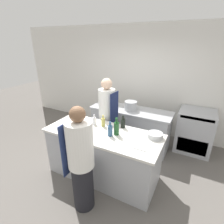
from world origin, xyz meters
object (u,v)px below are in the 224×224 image
at_px(bottle_sauce, 110,130).
at_px(bottle_water, 123,123).
at_px(bottle_wine, 94,121).
at_px(bottle_cooking_oil, 103,122).
at_px(bowl_prep_small, 155,135).
at_px(bottle_vinegar, 116,128).
at_px(chef_at_stove, 107,118).
at_px(bottle_olive_oil, 85,134).
at_px(oven_range, 195,131).
at_px(chef_at_prep_near, 81,162).
at_px(bowl_mixing_large, 83,122).
at_px(cup, 67,128).
at_px(stockpot, 131,106).

xyz_separation_m(bottle_sauce, bottle_water, (0.07, 0.37, -0.01)).
distance_m(bottle_wine, bottle_cooking_oil, 0.19).
bearing_deg(bottle_sauce, bowl_prep_small, 22.75).
relative_size(bottle_vinegar, bottle_cooking_oil, 1.40).
bearing_deg(bowl_prep_small, bottle_cooking_oil, -177.85).
bearing_deg(chef_at_stove, bottle_olive_oil, 10.01).
distance_m(oven_range, chef_at_stove, 2.04).
height_order(oven_range, bowl_prep_small, bowl_prep_small).
xyz_separation_m(bottle_vinegar, bowl_prep_small, (0.61, 0.20, -0.08)).
xyz_separation_m(chef_at_prep_near, bottle_wine, (-0.37, 0.91, 0.17)).
height_order(oven_range, bottle_olive_oil, bottle_olive_oil).
bearing_deg(bottle_water, chef_at_prep_near, -98.82).
bearing_deg(bowl_mixing_large, bowl_prep_small, 4.83).
bearing_deg(bowl_prep_small, cup, -162.08).
xyz_separation_m(bottle_vinegar, bottle_wine, (-0.54, 0.15, -0.04)).
xyz_separation_m(bowl_mixing_large, bowl_prep_small, (1.37, 0.12, 0.01)).
height_order(bottle_cooking_oil, bowl_prep_small, bottle_cooking_oil).
distance_m(cup, stockpot, 1.56).
bearing_deg(bottle_wine, chef_at_prep_near, -67.99).
xyz_separation_m(oven_range, bottle_water, (-1.18, -1.40, 0.53)).
bearing_deg(cup, chef_at_prep_near, -36.84).
distance_m(bottle_olive_oil, bottle_wine, 0.54).
bearing_deg(bottle_vinegar, bottle_water, 91.64).
distance_m(chef_at_prep_near, bowl_prep_small, 1.25).
bearing_deg(bottle_olive_oil, bottle_water, 60.58).
height_order(bottle_wine, bowl_mixing_large, bottle_wine).
relative_size(bottle_olive_oil, bottle_water, 1.08).
bearing_deg(chef_at_prep_near, oven_range, -30.64).
relative_size(chef_at_stove, bottle_sauce, 6.76).
height_order(bottle_sauce, cup, bottle_sauce).
height_order(chef_at_prep_near, chef_at_stove, chef_at_stove).
bearing_deg(bottle_vinegar, bowl_mixing_large, 173.75).
height_order(bottle_wine, bottle_cooking_oil, bottle_cooking_oil).
xyz_separation_m(bottle_sauce, bowl_prep_small, (0.68, 0.29, -0.06)).
relative_size(oven_range, bottle_vinegar, 3.16).
height_order(bottle_vinegar, stockpot, bottle_vinegar).
xyz_separation_m(chef_at_stove, bottle_wine, (-0.02, -0.46, 0.13)).
relative_size(chef_at_stove, bottle_olive_oil, 6.82).
distance_m(oven_range, bowl_mixing_large, 2.55).
bearing_deg(bottle_vinegar, cup, -162.20).
relative_size(bottle_vinegar, stockpot, 1.08).
distance_m(chef_at_prep_near, bottle_cooking_oil, 0.96).
relative_size(chef_at_prep_near, bottle_vinegar, 5.42).
height_order(bottle_water, stockpot, bottle_water).
bearing_deg(cup, bottle_olive_oil, -12.04).
distance_m(bottle_wine, bottle_water, 0.55).
distance_m(bottle_cooking_oil, bottle_sauce, 0.38).
xyz_separation_m(chef_at_prep_near, bottle_cooking_oil, (-0.18, 0.93, 0.18)).
xyz_separation_m(bowl_mixing_large, cup, (-0.08, -0.35, 0.01)).
distance_m(oven_range, chef_at_prep_near, 2.81).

